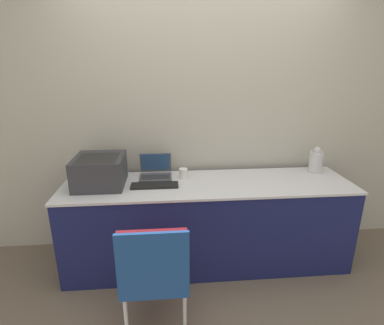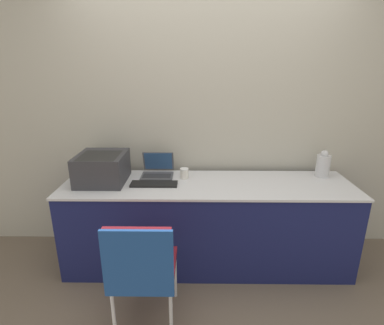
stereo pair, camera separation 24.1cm
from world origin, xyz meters
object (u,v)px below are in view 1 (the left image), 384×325
(printer, at_px, (100,170))
(external_keyboard, at_px, (155,185))
(laptop_left, at_px, (156,172))
(metal_pitcher, at_px, (316,161))
(coffee_cup, at_px, (183,174))
(chair, at_px, (154,269))

(printer, bearing_deg, external_keyboard, -9.65)
(laptop_left, height_order, external_keyboard, laptop_left)
(printer, distance_m, external_keyboard, 0.48)
(printer, bearing_deg, metal_pitcher, 4.51)
(coffee_cup, bearing_deg, printer, -172.98)
(metal_pitcher, xyz_separation_m, chair, (-1.51, -0.98, -0.36))
(chair, bearing_deg, printer, 119.61)
(printer, height_order, laptop_left, printer)
(external_keyboard, xyz_separation_m, chair, (0.01, -0.75, -0.26))
(laptop_left, distance_m, chair, 1.03)
(external_keyboard, distance_m, chair, 0.79)
(laptop_left, bearing_deg, coffee_cup, -14.94)
(laptop_left, xyz_separation_m, external_keyboard, (-0.00, -0.23, -0.04))
(laptop_left, bearing_deg, external_keyboard, -90.78)
(printer, xyz_separation_m, laptop_left, (0.46, 0.15, -0.09))
(external_keyboard, bearing_deg, chair, -89.07)
(external_keyboard, bearing_deg, metal_pitcher, 8.75)
(chair, bearing_deg, external_keyboard, 90.93)
(coffee_cup, relative_size, chair, 0.11)
(laptop_left, relative_size, external_keyboard, 0.72)
(external_keyboard, relative_size, coffee_cup, 4.26)
(external_keyboard, height_order, chair, chair)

